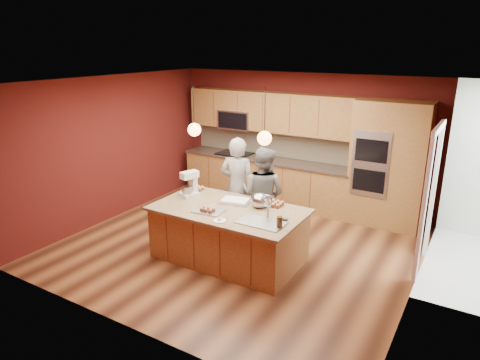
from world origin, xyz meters
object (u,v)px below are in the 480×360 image
Objects in this scene: island at (229,233)px; mixing_bowl at (260,200)px; person_left at (238,187)px; stand_mixer at (190,186)px; person_right at (263,194)px.

mixing_bowl is at bearing 37.56° from island.
mixing_bowl is (0.37, 0.29, 0.52)m from island.
stand_mixer is (-0.46, -0.76, 0.16)m from person_left.
person_right is 0.69m from mixing_bowl.
person_right is at bearing 113.87° from mixing_bowl.
stand_mixer is at bearing -173.20° from mixing_bowl.
person_right is at bearing 168.27° from person_left.
person_right reaches higher than island.
island reaches higher than mixing_bowl.
mixing_bowl is at bearing 129.54° from person_left.
stand_mixer is (-0.95, -0.76, 0.21)m from person_right.
stand_mixer is (-0.85, 0.14, 0.59)m from island.
person_left is 1.06× the size of person_right.
stand_mixer reaches higher than mixing_bowl.
person_left is 4.14× the size of stand_mixer.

